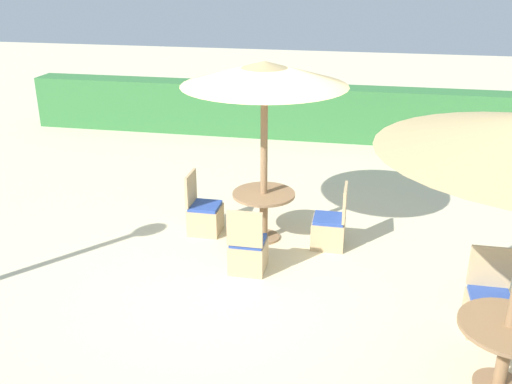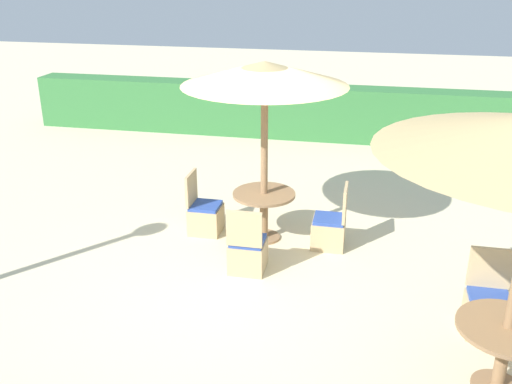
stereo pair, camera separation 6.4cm
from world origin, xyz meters
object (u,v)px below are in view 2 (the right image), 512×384
Objects in this scene: patio_chair_center_east at (330,229)px; patio_chair_center_south at (248,252)px; round_table_front_right at (505,342)px; patio_chair_front_right_north at (487,311)px; round_table_center at (264,205)px; parasol_center at (265,75)px; patio_chair_center_west at (205,216)px.

patio_chair_center_east is 1.00× the size of patio_chair_center_south.
patio_chair_front_right_north is (0.03, 0.94, -0.27)m from round_table_front_right.
patio_chair_front_right_north is at bearing -132.14° from patio_chair_center_east.
round_table_front_right is at bearing 88.42° from patio_chair_front_right_north.
patio_chair_front_right_north is 1.03× the size of round_table_center.
parasol_center is at bearing -104.04° from round_table_center.
patio_chair_center_south is (-0.99, -0.91, 0.00)m from patio_chair_center_east.
patio_chair_front_right_north is 2.96m from patio_chair_center_south.
patio_chair_center_south reaches higher than round_table_front_right.
patio_chair_front_right_north is 3.33m from round_table_center.
round_table_front_right is 1.00× the size of patio_chair_center_west.
parasol_center reaches higher than patio_chair_center_west.
parasol_center is 2.78× the size of patio_chair_center_west.
patio_chair_center_east is (1.88, -0.09, 0.00)m from patio_chair_center_west.
patio_chair_center_south is (0.88, -1.00, 0.00)m from patio_chair_center_west.
round_table_front_right is 4.31m from parasol_center.
patio_chair_center_south is (-0.03, -0.97, -0.27)m from round_table_center.
patio_chair_front_right_north is at bearing -31.64° from parasol_center.
patio_chair_front_right_north is 4.14m from patio_chair_center_west.
patio_chair_center_south is at bearing -91.62° from round_table_center.
parasol_center is 2.35m from patio_chair_center_south.
patio_chair_center_south is at bearing 148.75° from round_table_front_right.
patio_chair_center_west and patio_chair_center_south have the same top height.
patio_chair_front_right_north is at bearing 64.60° from patio_chair_center_west.
patio_chair_center_east reaches higher than round_table_center.
round_table_center is at bearing 136.25° from round_table_front_right.
round_table_center is 1.00m from patio_chair_center_east.
patio_chair_center_east is (-1.83, 2.62, -0.27)m from round_table_front_right.
patio_chair_center_west is at bearing 87.22° from patio_chair_center_east.
parasol_center is at bearing 86.57° from patio_chair_center_east.
patio_chair_center_south is at bearing 132.40° from patio_chair_center_east.
parasol_center is (-2.80, 2.68, 1.88)m from round_table_front_right.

